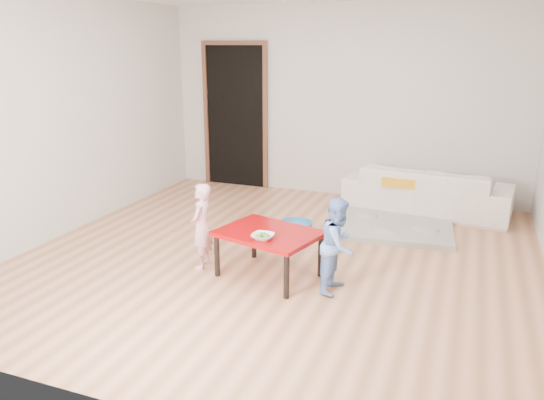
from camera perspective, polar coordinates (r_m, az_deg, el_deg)
The scene contains 13 objects.
floor at distance 5.39m, azimuth 0.76°, elevation -6.07°, with size 5.00×5.00×0.01m, color #A56C46.
back_wall at distance 7.42m, azimuth 7.60°, elevation 10.38°, with size 5.00×0.02×2.60m, color beige.
left_wall at distance 6.34m, azimuth -21.14°, elevation 8.42°, with size 0.02×5.00×2.60m, color beige.
doorway at distance 7.96m, azimuth -3.91°, elevation 8.89°, with size 1.02×0.08×2.11m, color brown, non-canonical shape.
sofa at distance 6.97m, azimuth 16.31°, elevation 1.05°, with size 2.01×0.79×0.59m, color white.
cushion at distance 6.77m, azimuth 13.65°, elevation 2.10°, with size 0.43×0.38×0.11m, color orange.
red_table at distance 4.88m, azimuth -0.35°, elevation -5.81°, with size 0.87×0.65×0.44m, color #9B080A, non-canonical shape.
bowl at distance 4.60m, azimuth -0.99°, elevation -3.96°, with size 0.19×0.19×0.05m, color white.
broccoli at distance 4.60m, azimuth -0.99°, elevation -3.91°, with size 0.12×0.12×0.06m, color #2D5919, non-canonical shape.
child_pink at distance 5.05m, azimuth -7.61°, elevation -2.81°, with size 0.30×0.20×0.83m, color pink.
child_blue at distance 4.57m, azimuth 7.16°, elevation -4.83°, with size 0.41×0.32×0.83m, color #6191E1.
basin at distance 6.06m, azimuth 2.57°, elevation -2.91°, with size 0.37×0.37×0.12m, color teal.
blanket at distance 6.30m, azimuth 12.84°, elevation -2.81°, with size 1.33×1.11×0.07m, color #ABA597, non-canonical shape.
Camera 1 is at (1.72, -4.68, 2.07)m, focal length 35.00 mm.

